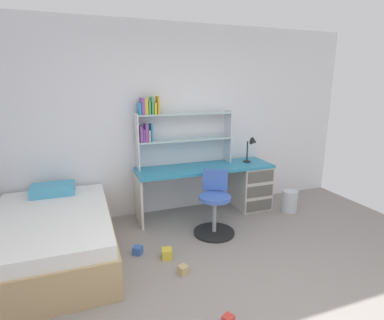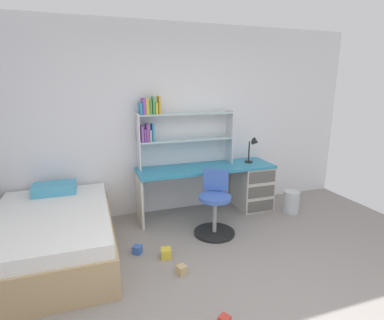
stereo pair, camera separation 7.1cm
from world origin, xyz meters
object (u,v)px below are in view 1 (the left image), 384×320
(desk, at_px, (237,183))
(swivel_chair, at_px, (215,209))
(toy_block_yellow_0, at_px, (167,253))
(waste_bin, at_px, (290,201))
(bed_platform, at_px, (52,237))
(toy_block_blue_2, at_px, (138,250))
(desk_lamp, at_px, (252,146))
(toy_block_red_3, at_px, (228,320))
(toy_block_natural_1, at_px, (183,270))
(bookshelf_hutch, at_px, (171,127))

(desk, distance_m, swivel_chair, 0.90)
(swivel_chair, relative_size, toy_block_yellow_0, 7.29)
(swivel_chair, height_order, waste_bin, swivel_chair)
(bed_platform, xyz_separation_m, toy_block_blue_2, (0.87, -0.19, -0.22))
(desk_lamp, distance_m, bed_platform, 2.91)
(bed_platform, distance_m, toy_block_red_3, 2.01)
(desk, relative_size, desk_lamp, 5.15)
(bed_platform, height_order, waste_bin, bed_platform)
(waste_bin, bearing_deg, toy_block_red_3, -137.75)
(toy_block_natural_1, relative_size, toy_block_red_3, 1.11)
(bookshelf_hutch, relative_size, bed_platform, 0.76)
(desk, bearing_deg, toy_block_natural_1, -134.76)
(desk, height_order, desk_lamp, desk_lamp)
(bed_platform, relative_size, toy_block_yellow_0, 16.42)
(toy_block_red_3, bearing_deg, desk_lamp, 55.79)
(bookshelf_hutch, relative_size, toy_block_yellow_0, 12.55)
(toy_block_yellow_0, bearing_deg, toy_block_natural_1, -77.18)
(swivel_chair, distance_m, toy_block_blue_2, 1.07)
(desk_lamp, relative_size, toy_block_natural_1, 4.34)
(toy_block_natural_1, distance_m, toy_block_blue_2, 0.63)
(toy_block_natural_1, relative_size, toy_block_blue_2, 0.95)
(swivel_chair, xyz_separation_m, bed_platform, (-1.89, 0.01, -0.05))
(bed_platform, xyz_separation_m, toy_block_yellow_0, (1.16, -0.38, -0.21))
(waste_bin, bearing_deg, bed_platform, -176.11)
(desk, distance_m, bookshelf_hutch, 1.32)
(swivel_chair, height_order, toy_block_blue_2, swivel_chair)
(desk_lamp, relative_size, toy_block_red_3, 4.82)
(desk, distance_m, bed_platform, 2.61)
(desk_lamp, height_order, swivel_chair, desk_lamp)
(desk, height_order, toy_block_blue_2, desk)
(toy_block_red_3, bearing_deg, toy_block_blue_2, 110.99)
(desk, xyz_separation_m, waste_bin, (0.68, -0.38, -0.24))
(toy_block_yellow_0, bearing_deg, desk_lamp, 31.43)
(desk, xyz_separation_m, desk_lamp, (0.23, -0.00, 0.56))
(bookshelf_hutch, xyz_separation_m, desk_lamp, (1.21, -0.17, -0.32))
(toy_block_yellow_0, bearing_deg, swivel_chair, 26.92)
(swivel_chair, distance_m, toy_block_natural_1, 1.00)
(bed_platform, relative_size, toy_block_blue_2, 19.51)
(bookshelf_hutch, height_order, waste_bin, bookshelf_hutch)
(desk, xyz_separation_m, toy_block_red_3, (-1.18, -2.07, -0.36))
(bed_platform, xyz_separation_m, waste_bin, (3.21, 0.22, -0.11))
(bookshelf_hutch, bearing_deg, toy_block_red_3, -95.10)
(desk_lamp, xyz_separation_m, swivel_chair, (-0.88, -0.61, -0.64))
(swivel_chair, height_order, toy_block_yellow_0, swivel_chair)
(desk_lamp, bearing_deg, desk, 179.71)
(desk_lamp, bearing_deg, toy_block_natural_1, -139.37)
(toy_block_blue_2, bearing_deg, waste_bin, 9.95)
(toy_block_natural_1, xyz_separation_m, toy_block_red_3, (0.13, -0.75, -0.00))
(bookshelf_hutch, relative_size, desk_lamp, 3.60)
(waste_bin, height_order, toy_block_red_3, waste_bin)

